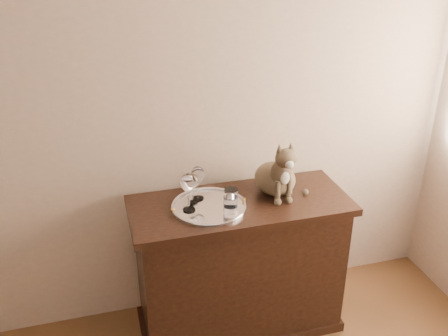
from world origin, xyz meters
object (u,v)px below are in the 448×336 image
Objects in this scene: wine_glass_a at (193,189)px; cat at (276,165)px; wine_glass_b at (198,183)px; tray at (209,207)px; sideboard at (239,266)px; tumbler_c at (231,197)px; wine_glass_c at (188,192)px; tumbler_a at (231,204)px.

cat is (0.47, 0.01, 0.08)m from wine_glass_a.
cat is (0.43, -0.03, 0.07)m from wine_glass_b.
tray is at bearing -39.95° from wine_glass_a.
wine_glass_a reaches higher than sideboard.
tray is 0.13m from tumbler_c.
tray is (-0.18, -0.01, 0.43)m from sideboard.
wine_glass_a is 0.21m from tumbler_c.
wine_glass_c is (-0.07, -0.10, 0.01)m from wine_glass_b.
sideboard is at bearing 48.40° from tumbler_a.
wine_glass_b is 0.56× the size of cat.
sideboard is 0.48m from tumbler_c.
wine_glass_a reaches higher than tumbler_c.
sideboard is 0.46m from tray.
sideboard is 0.49m from tumbler_a.
sideboard is 0.61m from wine_glass_c.
wine_glass_b is 0.19m from tumbler_c.
cat reaches higher than wine_glass_c.
wine_glass_b reaches higher than sideboard.
wine_glass_a is 0.88× the size of wine_glass_b.
tumbler_a is (0.09, -0.08, 0.05)m from tray.
wine_glass_c is at bearing 160.08° from tumbler_a.
tumbler_c is at bearing 1.20° from wine_glass_c.
wine_glass_c reaches higher than sideboard.
tray is 2.35× the size of wine_glass_a.
tray is 0.43m from cat.
wine_glass_c is 2.56× the size of tumbler_c.
wine_glass_b is 0.23m from tumbler_a.
cat is at bearing 8.51° from wine_glass_c.
wine_glass_c reaches higher than tray.
tumbler_c is at bearing -166.64° from cat.
sideboard is 3.51× the size of cat.
tray is 4.73× the size of tumbler_a.
tumbler_c is at bearing -166.42° from sideboard.
tumbler_a is 0.36m from cat.
cat is (0.39, 0.07, 0.17)m from tray.
sideboard is 0.64m from cat.
tumbler_a is (0.20, -0.07, -0.06)m from wine_glass_c.
wine_glass_c is 0.51m from cat.
tumbler_c reaches higher than sideboard.
wine_glass_c is (-0.11, -0.01, 0.11)m from tray.
tumbler_a is (-0.08, -0.09, 0.48)m from sideboard.
tumbler_a is at bearing -19.92° from wine_glass_c.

